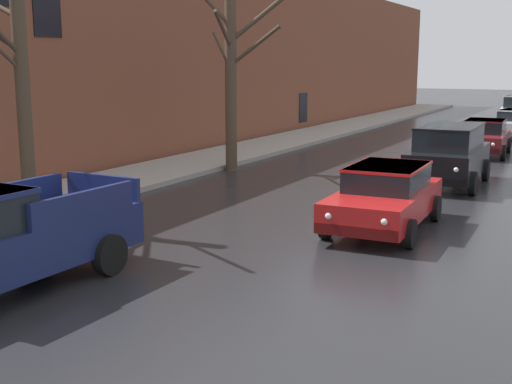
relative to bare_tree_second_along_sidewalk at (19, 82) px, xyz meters
name	(u,v)px	position (x,y,z in m)	size (l,w,h in m)	color
left_sidewalk_slab	(174,168)	(-1.75, 8.31, -3.16)	(3.01, 80.00, 0.16)	gray
brick_townhouse_facade	(124,51)	(-3.75, 8.31, 0.84)	(0.63, 80.00, 8.15)	brown
bare_tree_second_along_sidewalk	(19,82)	(0.00, 0.00, 0.00)	(2.51, 1.90, 6.40)	#4C3D2D
bare_tree_mid_block	(232,75)	(0.07, 9.23, 0.00)	(3.08, 2.47, 6.23)	#4C3D2D
sedan_red_parked_kerbside_close	(385,196)	(7.15, 3.60, -2.48)	(2.05, 4.32, 1.42)	red
suv_black_parked_kerbside_mid	(449,153)	(7.25, 9.77, -2.25)	(2.13, 4.40, 1.82)	black
sedan_maroon_parked_far_down_block	(484,136)	(7.11, 17.33, -2.48)	(2.04, 4.15, 1.42)	maroon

